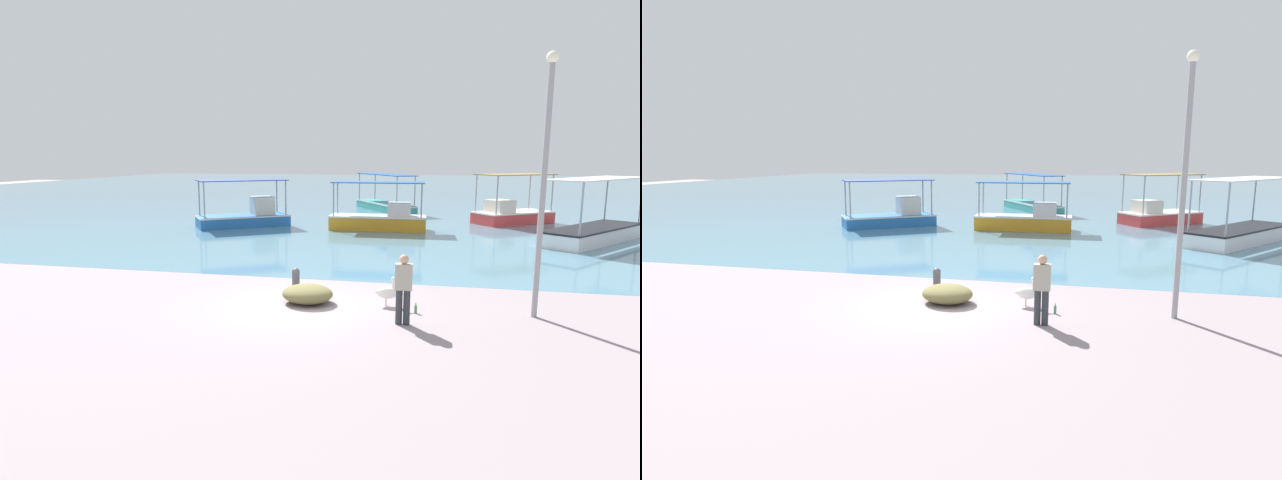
# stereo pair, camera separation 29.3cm
# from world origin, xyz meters

# --- Properties ---
(ground) EXTENTS (120.00, 120.00, 0.00)m
(ground) POSITION_xyz_m (0.00, 0.00, 0.00)
(ground) COLOR gray
(harbor_water) EXTENTS (110.00, 90.00, 0.00)m
(harbor_water) POSITION_xyz_m (0.00, 48.00, 0.00)
(harbor_water) COLOR teal
(harbor_water) RESTS_ON ground
(fishing_boat_outer) EXTENTS (5.34, 4.50, 2.62)m
(fishing_boat_outer) POSITION_xyz_m (-6.70, 14.41, 0.62)
(fishing_boat_outer) COLOR #2669B5
(fishing_boat_outer) RESTS_ON harbor_water
(fishing_boat_near_left) EXTENTS (4.88, 6.75, 2.64)m
(fishing_boat_near_left) POSITION_xyz_m (0.37, 24.21, 0.50)
(fishing_boat_near_left) COLOR teal
(fishing_boat_near_left) RESTS_ON harbor_water
(fishing_boat_far_left) EXTENTS (5.77, 6.43, 2.95)m
(fishing_boat_far_left) POSITION_xyz_m (10.87, 12.58, 0.55)
(fishing_boat_far_left) COLOR white
(fishing_boat_far_left) RESTS_ON harbor_water
(fishing_boat_near_right) EXTENTS (5.00, 4.35, 2.90)m
(fishing_boat_near_right) POSITION_xyz_m (8.24, 18.67, 0.62)
(fishing_boat_near_right) COLOR #D03937
(fishing_boat_near_right) RESTS_ON harbor_water
(fishing_boat_far_right) EXTENTS (5.15, 1.75, 2.58)m
(fishing_boat_far_right) POSITION_xyz_m (0.88, 14.42, 0.62)
(fishing_boat_far_right) COLOR orange
(fishing_boat_far_right) RESTS_ON harbor_water
(pelican) EXTENTS (0.80, 0.31, 0.80)m
(pelican) POSITION_xyz_m (2.31, 0.61, 0.38)
(pelican) COLOR #E0997A
(pelican) RESTS_ON ground
(lamp_post) EXTENTS (0.28, 0.28, 6.32)m
(lamp_post) POSITION_xyz_m (5.95, 0.42, 3.52)
(lamp_post) COLOR gray
(lamp_post) RESTS_ON ground
(mooring_bollard) EXTENTS (0.24, 0.24, 0.66)m
(mooring_bollard) POSITION_xyz_m (-0.49, 1.71, 0.35)
(mooring_bollard) COLOR #47474C
(mooring_bollard) RESTS_ON ground
(fisherman_standing) EXTENTS (0.41, 0.24, 1.69)m
(fisherman_standing) POSITION_xyz_m (2.77, -0.82, 0.91)
(fisherman_standing) COLOR #2C3136
(fisherman_standing) RESTS_ON ground
(net_pile) EXTENTS (1.39, 1.18, 0.50)m
(net_pile) POSITION_xyz_m (0.17, 0.42, 0.25)
(net_pile) COLOR olive
(net_pile) RESTS_ON ground
(glass_bottle) EXTENTS (0.07, 0.07, 0.27)m
(glass_bottle) POSITION_xyz_m (3.07, 0.10, 0.11)
(glass_bottle) COLOR #3F7F4C
(glass_bottle) RESTS_ON ground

